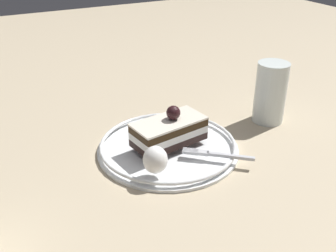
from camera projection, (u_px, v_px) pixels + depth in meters
The scene contains 6 objects.
ground_plane at pixel (160, 162), 0.61m from camera, with size 2.40×2.40×0.00m, color tan.
dessert_plate at pixel (168, 146), 0.64m from camera, with size 0.23×0.23×0.01m.
cake_slice at pixel (169, 131), 0.63m from camera, with size 0.13×0.07×0.06m.
whipped_cream_dollop at pixel (155, 160), 0.55m from camera, with size 0.04×0.04×0.04m, color white.
fork at pixel (216, 154), 0.60m from camera, with size 0.09×0.08×0.00m.
drink_glass_near at pixel (270, 96), 0.71m from camera, with size 0.06×0.06×0.11m.
Camera 1 is at (0.22, 0.46, 0.34)m, focal length 41.92 mm.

